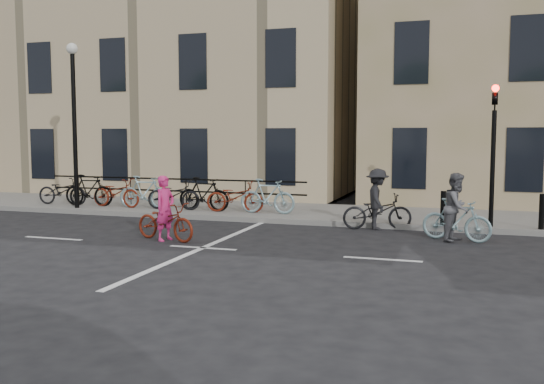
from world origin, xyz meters
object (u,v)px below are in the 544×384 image
(traffic_light, at_px, (494,138))
(cyclist_dark, at_px, (377,206))
(lamp_post, at_px, (74,105))
(cyclist_grey, at_px, (457,214))
(cyclist_pink, at_px, (165,218))

(traffic_light, distance_m, cyclist_dark, 3.43)
(lamp_post, bearing_deg, cyclist_grey, -8.16)
(traffic_light, distance_m, cyclist_grey, 2.57)
(lamp_post, bearing_deg, cyclist_pink, -35.82)
(cyclist_grey, distance_m, cyclist_dark, 2.38)
(traffic_light, height_order, cyclist_grey, traffic_light)
(cyclist_dark, bearing_deg, cyclist_grey, -137.47)
(cyclist_pink, distance_m, cyclist_dark, 5.64)
(lamp_post, distance_m, cyclist_grey, 12.33)
(lamp_post, xyz_separation_m, cyclist_pink, (5.24, -3.78, -2.95))
(lamp_post, xyz_separation_m, cyclist_grey, (11.87, -1.70, -2.83))
(lamp_post, height_order, cyclist_dark, lamp_post)
(traffic_light, xyz_separation_m, cyclist_pink, (-7.46, -3.72, -1.91))
(traffic_light, relative_size, cyclist_grey, 2.22)
(lamp_post, height_order, cyclist_pink, lamp_post)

